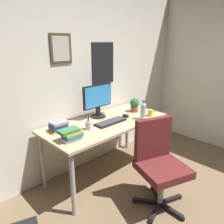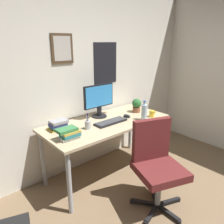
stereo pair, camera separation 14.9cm
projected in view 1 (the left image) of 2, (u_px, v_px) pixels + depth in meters
name	position (u px, v px, depth m)	size (l,w,h in m)	color
wall_back	(69.00, 76.00, 2.72)	(4.40, 0.10, 2.60)	silver
desk	(107.00, 127.00, 2.76)	(1.62, 0.74, 0.75)	tan
office_chair	(159.00, 160.00, 2.28)	(0.59, 0.60, 0.95)	#591E1E
monitor	(98.00, 100.00, 2.83)	(0.46, 0.20, 0.43)	black
keyboard	(111.00, 122.00, 2.69)	(0.43, 0.15, 0.03)	black
computer_mouse	(126.00, 116.00, 2.90)	(0.06, 0.11, 0.04)	black
water_bottle	(143.00, 111.00, 2.79)	(0.07, 0.07, 0.25)	silver
coffee_mug_near	(150.00, 113.00, 2.93)	(0.11, 0.07, 0.09)	yellow
potted_plant	(134.00, 105.00, 3.10)	(0.13, 0.13, 0.19)	brown
pen_cup	(88.00, 125.00, 2.48)	(0.07, 0.07, 0.20)	#9EA0A5
book_stack_left	(58.00, 126.00, 2.44)	(0.21, 0.16, 0.11)	gold
book_stack_right	(71.00, 134.00, 2.21)	(0.23, 0.15, 0.12)	silver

